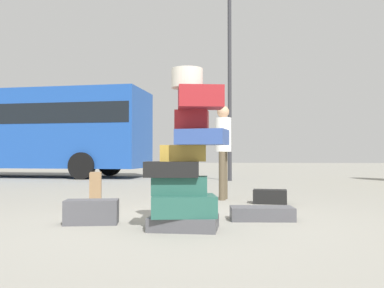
# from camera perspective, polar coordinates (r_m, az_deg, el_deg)

# --- Properties ---
(ground_plane) EXTENTS (80.00, 80.00, 0.00)m
(ground_plane) POSITION_cam_1_polar(r_m,az_deg,el_deg) (4.68, -1.81, -11.39)
(ground_plane) COLOR gray
(suitcase_tower) EXTENTS (0.92, 0.66, 1.73)m
(suitcase_tower) POSITION_cam_1_polar(r_m,az_deg,el_deg) (4.41, -0.87, -3.22)
(suitcase_tower) COLOR #4C4C51
(suitcase_tower) RESTS_ON ground
(suitcase_brown_left_side) EXTENTS (0.28, 0.44, 0.54)m
(suitcase_brown_left_side) POSITION_cam_1_polar(r_m,az_deg,el_deg) (6.49, -13.34, -6.23)
(suitcase_brown_left_side) COLOR olive
(suitcase_brown_left_side) RESTS_ON ground
(suitcase_charcoal_behind_tower) EXTENTS (0.80, 0.43, 0.16)m
(suitcase_charcoal_behind_tower) POSITION_cam_1_polar(r_m,az_deg,el_deg) (5.16, 9.75, -9.55)
(suitcase_charcoal_behind_tower) COLOR #4C4C51
(suitcase_charcoal_behind_tower) RESTS_ON ground
(suitcase_charcoal_white_trunk) EXTENTS (0.65, 0.40, 0.28)m
(suitcase_charcoal_white_trunk) POSITION_cam_1_polar(r_m,az_deg,el_deg) (4.93, -13.86, -9.20)
(suitcase_charcoal_white_trunk) COLOR #4C4C51
(suitcase_charcoal_white_trunk) RESTS_ON ground
(suitcase_black_upright_blue) EXTENTS (0.57, 0.35, 0.23)m
(suitcase_black_upright_blue) POSITION_cam_1_polar(r_m,az_deg,el_deg) (6.90, 10.85, -7.24)
(suitcase_black_upright_blue) COLOR black
(suitcase_black_upright_blue) RESTS_ON ground
(person_bearded_onlooker) EXTENTS (0.30, 0.34, 1.70)m
(person_bearded_onlooker) POSITION_cam_1_polar(r_m,az_deg,el_deg) (7.39, 4.38, 0.11)
(person_bearded_onlooker) COLOR brown
(person_bearded_onlooker) RESTS_ON ground
(parked_bus) EXTENTS (10.07, 3.32, 3.15)m
(parked_bus) POSITION_cam_1_polar(r_m,az_deg,el_deg) (16.77, -23.27, 2.07)
(parked_bus) COLOR #1E4CA5
(parked_bus) RESTS_ON ground
(lamp_post) EXTENTS (0.36, 0.36, 6.23)m
(lamp_post) POSITION_cam_1_polar(r_m,az_deg,el_deg) (13.28, 5.28, 12.59)
(lamp_post) COLOR #333338
(lamp_post) RESTS_ON ground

